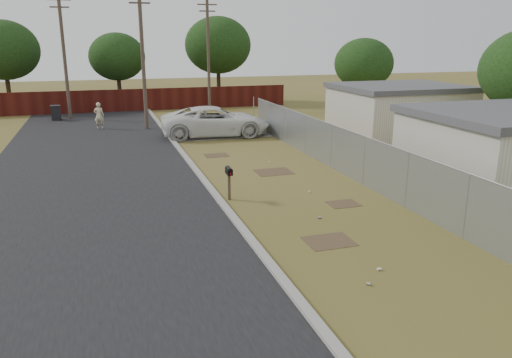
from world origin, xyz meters
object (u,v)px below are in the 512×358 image
object	(u,v)px
pedestrian	(99,116)
mailbox	(229,174)
trash_bin	(56,113)
pickup_truck	(215,121)

from	to	relation	value
pedestrian	mailbox	bearing A→B (deg)	113.26
mailbox	pedestrian	xyz separation A→B (m)	(-4.36, 17.26, -0.12)
pedestrian	trash_bin	distance (m)	5.59
mailbox	trash_bin	size ratio (longest dim) A/B	1.14
mailbox	pedestrian	size ratio (longest dim) A/B	0.72
mailbox	pickup_truck	bearing A→B (deg)	79.24
mailbox	pickup_truck	world-z (taller)	pickup_truck
mailbox	pickup_truck	xyz separation A→B (m)	(2.37, 12.45, -0.08)
mailbox	trash_bin	xyz separation A→B (m)	(-7.35, 21.97, -0.43)
pedestrian	trash_bin	size ratio (longest dim) A/B	1.60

